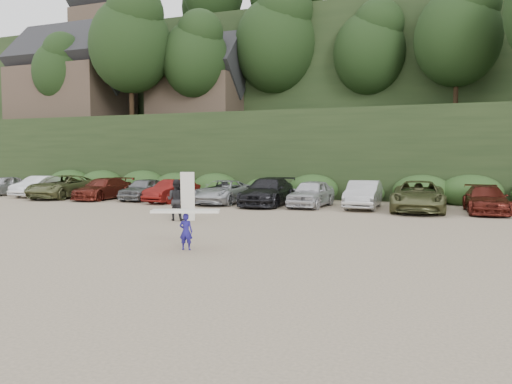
% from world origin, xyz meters
% --- Properties ---
extents(ground, '(120.00, 120.00, 0.00)m').
position_xyz_m(ground, '(0.00, 0.00, 0.00)').
color(ground, tan).
rests_on(ground, ground).
extents(hillside_backdrop, '(90.00, 41.50, 28.00)m').
position_xyz_m(hillside_backdrop, '(-0.26, 35.93, 11.22)').
color(hillside_backdrop, black).
rests_on(hillside_backdrop, ground).
extents(parked_cars, '(39.59, 5.97, 1.60)m').
position_xyz_m(parked_cars, '(-2.17, 9.98, 0.74)').
color(parked_cars, '#A2A2A6').
rests_on(parked_cars, ground).
extents(child_surfer, '(2.13, 1.27, 1.23)m').
position_xyz_m(child_surfer, '(2.11, -3.90, 0.84)').
color(child_surfer, navy).
rests_on(child_surfer, ground).
extents(adult_surfer, '(1.37, 0.75, 2.17)m').
position_xyz_m(adult_surfer, '(-1.68, 2.11, 0.93)').
color(adult_surfer, black).
rests_on(adult_surfer, ground).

